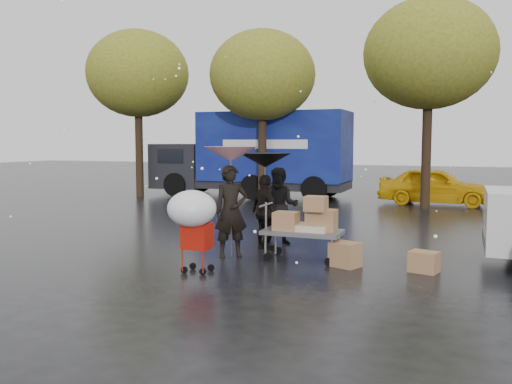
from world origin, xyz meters
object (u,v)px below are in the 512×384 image
at_px(person_pink, 231,211).
at_px(blue_truck, 256,155).
at_px(shopping_cart, 193,213).
at_px(yellow_taxi, 436,186).
at_px(person_black, 265,212).
at_px(vendor_cart, 307,223).

bearing_deg(person_pink, blue_truck, 72.43).
height_order(shopping_cart, blue_truck, blue_truck).
bearing_deg(yellow_taxi, blue_truck, 90.58).
bearing_deg(blue_truck, person_pink, -71.21).
height_order(person_black, vendor_cart, person_black).
distance_m(person_pink, yellow_taxi, 11.44).
bearing_deg(person_black, vendor_cart, -175.71).
xyz_separation_m(vendor_cart, blue_truck, (-5.34, 11.11, 1.03)).
height_order(person_black, shopping_cart, person_black).
distance_m(shopping_cart, blue_truck, 13.45).
bearing_deg(vendor_cart, yellow_taxi, 80.31).
relative_size(shopping_cart, blue_truck, 0.18).
distance_m(person_pink, shopping_cart, 1.57).
bearing_deg(blue_truck, person_black, -67.86).
bearing_deg(shopping_cart, person_pink, 88.92).
distance_m(vendor_cart, shopping_cart, 2.35).
distance_m(vendor_cart, yellow_taxi, 10.90).
bearing_deg(person_pink, vendor_cart, -28.56).
distance_m(shopping_cart, yellow_taxi, 12.95).
bearing_deg(blue_truck, shopping_cart, -73.47).
relative_size(person_pink, vendor_cart, 1.20).
xyz_separation_m(blue_truck, yellow_taxi, (7.17, -0.37, -1.07)).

